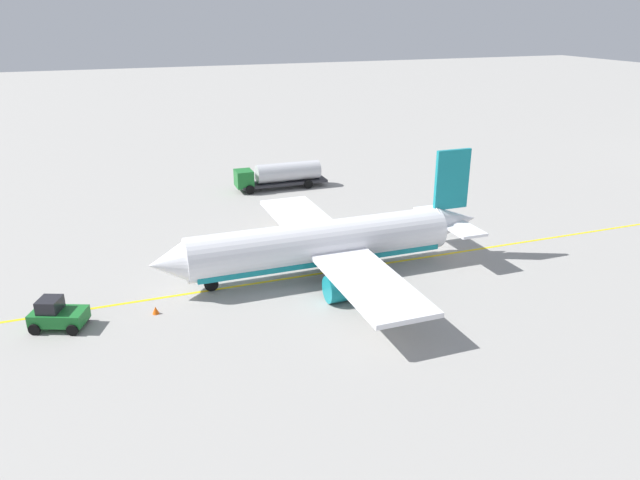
{
  "coord_description": "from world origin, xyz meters",
  "views": [
    {
      "loc": [
        15.79,
        42.46,
        20.54
      ],
      "look_at": [
        0.0,
        0.0,
        3.0
      ],
      "focal_mm": 33.44,
      "sensor_mm": 36.0,
      "label": 1
    }
  ],
  "objects_px": {
    "airplane": "(326,244)",
    "safety_cone_nose": "(156,310)",
    "fuel_tanker": "(280,175)",
    "pushback_tug": "(57,314)",
    "refueling_worker": "(294,208)"
  },
  "relations": [
    {
      "from": "airplane",
      "to": "safety_cone_nose",
      "type": "bearing_deg",
      "value": 9.84
    },
    {
      "from": "fuel_tanker",
      "to": "pushback_tug",
      "type": "bearing_deg",
      "value": 48.67
    },
    {
      "from": "airplane",
      "to": "safety_cone_nose",
      "type": "relative_size",
      "value": 50.88
    },
    {
      "from": "airplane",
      "to": "pushback_tug",
      "type": "bearing_deg",
      "value": 6.03
    },
    {
      "from": "fuel_tanker",
      "to": "airplane",
      "type": "bearing_deg",
      "value": 81.52
    },
    {
      "from": "pushback_tug",
      "to": "refueling_worker",
      "type": "bearing_deg",
      "value": -142.67
    },
    {
      "from": "airplane",
      "to": "pushback_tug",
      "type": "distance_m",
      "value": 20.76
    },
    {
      "from": "airplane",
      "to": "fuel_tanker",
      "type": "xyz_separation_m",
      "value": [
        -3.81,
        -25.57,
        -0.85
      ]
    },
    {
      "from": "airplane",
      "to": "safety_cone_nose",
      "type": "distance_m",
      "value": 14.49
    },
    {
      "from": "fuel_tanker",
      "to": "safety_cone_nose",
      "type": "bearing_deg",
      "value": 57.42
    },
    {
      "from": "pushback_tug",
      "to": "refueling_worker",
      "type": "distance_m",
      "value": 28.62
    },
    {
      "from": "airplane",
      "to": "fuel_tanker",
      "type": "height_order",
      "value": "airplane"
    },
    {
      "from": "refueling_worker",
      "to": "safety_cone_nose",
      "type": "height_order",
      "value": "refueling_worker"
    },
    {
      "from": "pushback_tug",
      "to": "refueling_worker",
      "type": "height_order",
      "value": "pushback_tug"
    },
    {
      "from": "fuel_tanker",
      "to": "safety_cone_nose",
      "type": "height_order",
      "value": "fuel_tanker"
    }
  ]
}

